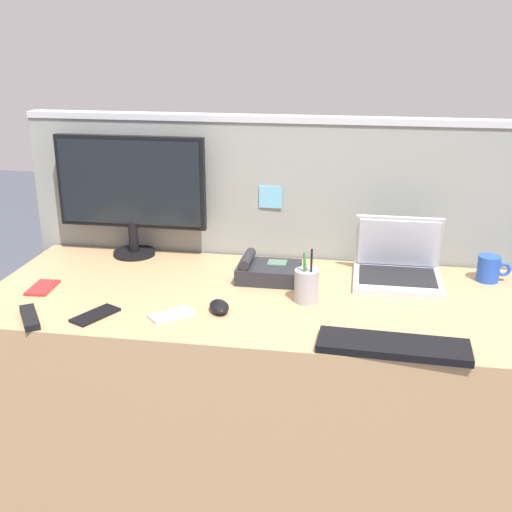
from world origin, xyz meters
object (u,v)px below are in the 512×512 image
cell_phone_red_case (43,288)px  coffee_mug (489,269)px  pen_cup (306,285)px  computer_mouse_right_hand (219,307)px  tv_remote (30,317)px  desktop_monitor (131,187)px  keyboard_main (393,346)px  laptop (398,265)px  cell_phone_silver_slab (172,315)px  cell_phone_black_slab (95,315)px  desk_phone (267,271)px

cell_phone_red_case → coffee_mug: size_ratio=1.17×
pen_cup → coffee_mug: 0.68m
computer_mouse_right_hand → tv_remote: (-0.56, -0.16, -0.01)m
desktop_monitor → keyboard_main: (0.98, -0.65, -0.26)m
keyboard_main → laptop: bearing=89.1°
coffee_mug → cell_phone_silver_slab: bearing=-155.2°
desktop_monitor → cell_phone_red_case: 0.52m
laptop → pen_cup: 0.39m
computer_mouse_right_hand → tv_remote: 0.58m
cell_phone_black_slab → keyboard_main: bearing=22.0°
computer_mouse_right_hand → cell_phone_red_case: 0.65m
cell_phone_silver_slab → laptop: bearing=79.4°
keyboard_main → cell_phone_black_slab: size_ratio=2.73×
pen_cup → cell_phone_black_slab: size_ratio=1.21×
computer_mouse_right_hand → keyboard_main: bearing=-40.6°
coffee_mug → computer_mouse_right_hand: bearing=-155.0°
cell_phone_silver_slab → cell_phone_red_case: same height
computer_mouse_right_hand → cell_phone_silver_slab: 0.15m
desk_phone → pen_cup: 0.23m
desk_phone → keyboard_main: size_ratio=0.52×
keyboard_main → cell_phone_red_case: 1.20m
computer_mouse_right_hand → cell_phone_black_slab: bearing=172.3°
desktop_monitor → tv_remote: 0.70m
keyboard_main → desktop_monitor: bearing=149.0°
cell_phone_black_slab → tv_remote: size_ratio=0.90×
computer_mouse_right_hand → coffee_mug: size_ratio=0.86×
desk_phone → tv_remote: 0.81m
cell_phone_black_slab → cell_phone_red_case: (-0.27, 0.18, 0.00)m
desk_phone → desktop_monitor: bearing=161.6°
keyboard_main → tv_remote: 1.09m
desk_phone → cell_phone_silver_slab: bearing=-124.8°
keyboard_main → cell_phone_silver_slab: size_ratio=3.03×
desk_phone → pen_cup: (0.15, -0.17, 0.02)m
desktop_monitor → coffee_mug: size_ratio=5.04×
tv_remote → coffee_mug: size_ratio=1.47×
cell_phone_black_slab → computer_mouse_right_hand: bearing=41.5°
laptop → coffee_mug: laptop is taller
desktop_monitor → cell_phone_red_case: desktop_monitor is taller
cell_phone_black_slab → cell_phone_red_case: size_ratio=1.14×
keyboard_main → pen_cup: (-0.27, 0.30, 0.05)m
coffee_mug → tv_remote: bearing=-158.4°
computer_mouse_right_hand → cell_phone_red_case: bearing=149.9°
cell_phone_silver_slab → cell_phone_red_case: bearing=-148.3°
computer_mouse_right_hand → cell_phone_red_case: computer_mouse_right_hand is taller
cell_phone_red_case → pen_cup: bearing=-0.5°
laptop → keyboard_main: size_ratio=0.73×
pen_cup → laptop: bearing=40.0°
laptop → cell_phone_black_slab: size_ratio=1.99×
laptop → cell_phone_black_slab: (-0.94, -0.48, -0.05)m
laptop → coffee_mug: size_ratio=2.64×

